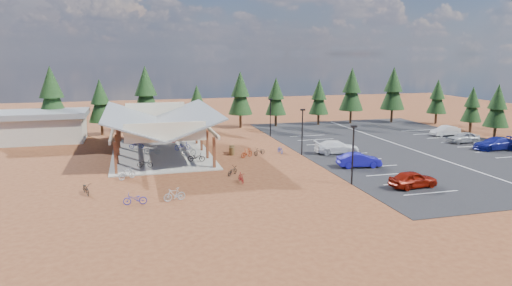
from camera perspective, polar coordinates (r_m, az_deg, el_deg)
name	(u,v)px	position (r m, az deg, el deg)	size (l,w,h in m)	color
ground	(263,162)	(47.36, 0.94, -2.37)	(140.00, 140.00, 0.00)	#552916
asphalt_lot	(404,147)	(57.73, 18.01, -0.45)	(27.00, 44.00, 0.04)	black
concrete_pad	(161,153)	(52.48, -11.78, -1.21)	(10.60, 18.60, 0.10)	gray
bike_pavilion	(160,120)	(51.83, -11.94, 2.87)	(11.65, 19.40, 4.97)	#513117
outbuilding	(43,126)	(63.88, -25.12, 1.94)	(11.00, 7.00, 3.90)	#ADA593
lamp_post_0	(353,151)	(39.42, 12.03, -0.93)	(0.50, 0.25, 5.14)	black
lamp_post_1	(302,129)	(50.20, 5.81, 1.81)	(0.50, 0.25, 5.14)	black
lamp_post_2	(270,115)	(61.43, 1.81, 3.56)	(0.50, 0.25, 5.14)	black
trash_bin_0	(232,151)	(50.52, -3.04, -1.00)	(0.60, 0.60, 0.90)	#4C371B
trash_bin_1	(232,149)	(51.46, -3.02, -0.78)	(0.60, 0.60, 0.90)	#4C371B
pine_0	(51,94)	(66.32, -24.20, 5.62)	(4.09, 4.09, 9.52)	#382314
pine_1	(100,101)	(65.71, -18.89, 4.99)	(3.32, 3.32, 7.73)	#382314
pine_2	(146,92)	(66.15, -13.63, 6.21)	(4.05, 4.05, 9.42)	#382314
pine_3	(197,103)	(67.06, -7.39, 5.02)	(2.84, 2.84, 6.62)	#382314
pine_4	(240,93)	(68.74, -1.98, 6.22)	(3.65, 3.65, 8.51)	#382314
pine_5	(276,97)	(70.22, 2.51, 5.82)	(3.23, 3.23, 7.53)	#382314
pine_6	(319,97)	(72.15, 7.88, 5.70)	(3.08, 3.08, 7.18)	#382314
pine_7	(352,90)	(74.47, 11.86, 6.56)	(3.83, 3.83, 8.92)	#382314
pine_8	(393,89)	(77.21, 16.77, 6.52)	(3.87, 3.87, 9.02)	#382314
pine_11	(497,106)	(66.33, 27.93, 4.10)	(3.12, 3.12, 7.27)	#382314
pine_12	(472,105)	(71.33, 25.41, 4.36)	(2.81, 2.81, 6.55)	#382314
pine_13	(437,97)	(78.09, 21.73, 5.40)	(3.06, 3.06, 7.13)	#382314
bike_0	(145,163)	(45.83, -13.70, -2.50)	(0.53, 1.53, 0.81)	black
bike_1	(152,149)	(51.66, -12.83, -0.77)	(0.52, 1.85, 1.11)	#9B9FA4
bike_2	(136,145)	(55.26, -14.73, -0.23)	(0.57, 1.63, 0.86)	#1E2695
bike_3	(142,139)	(58.49, -14.08, 0.49)	(0.47, 1.67, 1.01)	#A03413
bike_4	(196,157)	(47.34, -7.48, -1.76)	(0.62, 1.77, 0.93)	black
bike_5	(189,151)	(50.35, -8.42, -0.96)	(0.48, 1.70, 1.02)	gray
bike_6	(182,146)	(53.23, -9.18, -0.37)	(0.64, 1.83, 0.96)	#1B1F93
bike_7	(169,139)	(57.77, -10.78, 0.53)	(0.50, 1.75, 1.05)	maroon
bike_8	(86,189)	(38.88, -20.48, -5.35)	(0.64, 1.83, 0.96)	black
bike_9	(127,174)	(42.31, -15.83, -3.69)	(0.50, 1.76, 1.06)	gray
bike_10	(135,199)	(35.17, -14.89, -6.77)	(0.60, 1.72, 0.91)	#1C1D93
bike_11	(241,178)	(39.63, -1.88, -4.36)	(0.44, 1.55, 0.93)	maroon
bike_12	(232,171)	(42.17, -2.99, -3.50)	(0.54, 1.55, 0.82)	black
bike_13	(174,195)	(35.40, -10.16, -6.36)	(0.48, 1.69, 1.01)	#92959A
bike_14	(280,150)	(51.41, 3.06, -0.82)	(0.56, 1.61, 0.84)	navy
bike_15	(247,153)	(49.30, -1.16, -1.23)	(0.47, 1.67, 1.00)	maroon
bike_16	(259,151)	(50.44, 0.43, -1.04)	(0.56, 1.60, 0.84)	black
car_0	(413,179)	(40.29, 19.04, -4.30)	(1.67, 4.14, 1.41)	maroon
car_1	(359,160)	(46.00, 12.75, -2.10)	(1.49, 4.28, 1.41)	#18149D
car_3	(337,147)	(51.83, 10.07, -0.49)	(2.04, 5.03, 1.46)	white
car_7	(495,144)	(59.83, 27.69, -0.06)	(2.05, 5.05, 1.47)	navy
car_8	(463,137)	(62.77, 24.51, 0.64)	(1.62, 4.03, 1.37)	#95989D
car_9	(445,131)	(67.31, 22.58, 1.42)	(1.43, 4.10, 1.35)	silver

